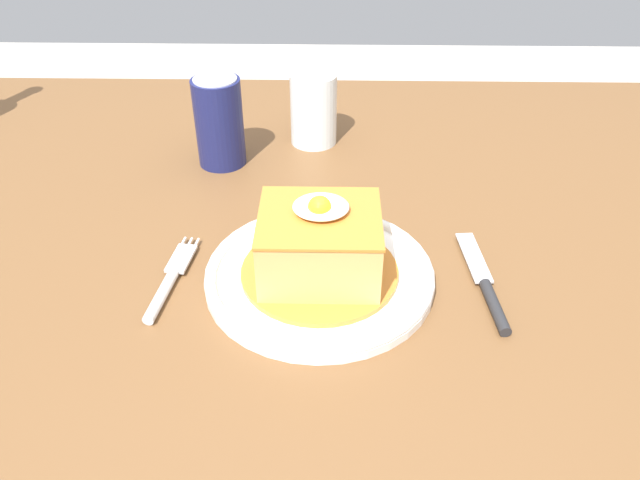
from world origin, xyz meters
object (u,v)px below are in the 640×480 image
(fork, at_px, (168,283))
(drinking_glass, at_px, (314,114))
(soda_can, at_px, (219,122))
(knife, at_px, (488,291))
(main_plate, at_px, (320,274))

(fork, xyz_separation_m, drinking_glass, (0.15, 0.34, 0.04))
(fork, height_order, drinking_glass, drinking_glass)
(fork, distance_m, soda_can, 0.28)
(soda_can, distance_m, drinking_glass, 0.14)
(knife, bearing_deg, drinking_glass, 118.77)
(fork, relative_size, soda_can, 1.14)
(main_plate, height_order, fork, main_plate)
(soda_can, bearing_deg, knife, -41.56)
(main_plate, distance_m, drinking_glass, 0.33)
(main_plate, bearing_deg, soda_can, 118.59)
(fork, bearing_deg, knife, -1.07)
(knife, bearing_deg, main_plate, 173.19)
(knife, height_order, drinking_glass, drinking_glass)
(drinking_glass, bearing_deg, knife, -61.23)
(knife, xyz_separation_m, soda_can, (-0.32, 0.28, 0.06))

